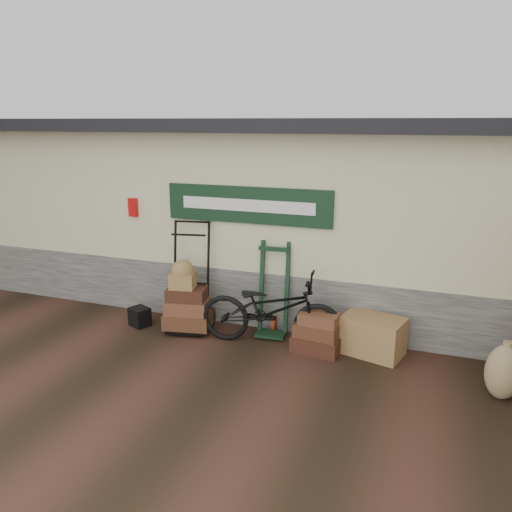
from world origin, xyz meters
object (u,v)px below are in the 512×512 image
Objects in this scene: black_trunk at (140,317)px; green_barrow at (273,289)px; porter_trolley at (190,275)px; bicycle at (271,306)px; suitcase_stack at (317,332)px; wicker_hamper at (373,336)px.

green_barrow is at bearing 12.11° from black_trunk.
bicycle is (1.39, -0.18, -0.25)m from porter_trolley.
suitcase_stack is 0.75m from bicycle.
green_barrow is 0.42m from bicycle.
black_trunk is at bearing -178.69° from suitcase_stack.
green_barrow is 1.73× the size of wicker_hamper.
bicycle is at bearing -179.43° from suitcase_stack.
suitcase_stack is (0.77, -0.38, -0.42)m from green_barrow.
bicycle is at bearing -171.54° from wicker_hamper.
wicker_hamper is at bearing 15.38° from suitcase_stack.
suitcase_stack is (2.07, -0.17, -0.56)m from porter_trolley.
bicycle is (0.09, -0.39, -0.11)m from green_barrow.
porter_trolley is at bearing -175.23° from green_barrow.
porter_trolley is 1.20× the size of green_barrow.
suitcase_stack reaches higher than wicker_hamper.
suitcase_stack is at bearing 1.31° from black_trunk.
suitcase_stack reaches higher than black_trunk.
porter_trolley reaches higher than bicycle.
porter_trolley is 2.57× the size of suitcase_stack.
black_trunk is 2.23m from bicycle.
black_trunk is (-0.80, -0.24, -0.71)m from porter_trolley.
wicker_hamper is (0.75, 0.21, -0.03)m from suitcase_stack.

